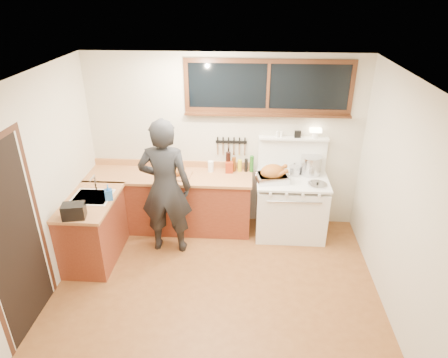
# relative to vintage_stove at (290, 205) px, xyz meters

# --- Properties ---
(ground_plane) EXTENTS (4.00, 3.50, 0.02)m
(ground_plane) POSITION_rel_vintage_stove_xyz_m (-1.00, -1.41, -0.48)
(ground_plane) COLOR brown
(room_shell) EXTENTS (4.10, 3.60, 2.65)m
(room_shell) POSITION_rel_vintage_stove_xyz_m (-1.00, -1.41, 1.18)
(room_shell) COLOR beige
(room_shell) RESTS_ON ground
(counter_back) EXTENTS (2.44, 0.64, 1.00)m
(counter_back) POSITION_rel_vintage_stove_xyz_m (-1.80, 0.04, -0.01)
(counter_back) COLOR maroon
(counter_back) RESTS_ON ground
(counter_left) EXTENTS (0.64, 1.09, 0.90)m
(counter_left) POSITION_rel_vintage_stove_xyz_m (-2.70, -0.79, -0.01)
(counter_left) COLOR maroon
(counter_left) RESTS_ON ground
(sink_unit) EXTENTS (0.50, 0.45, 0.37)m
(sink_unit) POSITION_rel_vintage_stove_xyz_m (-2.68, -0.71, 0.38)
(sink_unit) COLOR white
(sink_unit) RESTS_ON counter_left
(vintage_stove) EXTENTS (1.02, 0.74, 1.57)m
(vintage_stove) POSITION_rel_vintage_stove_xyz_m (0.00, 0.00, 0.00)
(vintage_stove) COLOR white
(vintage_stove) RESTS_ON ground
(back_window) EXTENTS (2.32, 0.13, 0.77)m
(back_window) POSITION_rel_vintage_stove_xyz_m (-0.40, 0.31, 1.60)
(back_window) COLOR black
(back_window) RESTS_ON room_shell
(left_doorway) EXTENTS (0.02, 1.04, 2.17)m
(left_doorway) POSITION_rel_vintage_stove_xyz_m (-2.99, -1.96, 0.62)
(left_doorway) COLOR black
(left_doorway) RESTS_ON ground
(knife_strip) EXTENTS (0.46, 0.03, 0.28)m
(knife_strip) POSITION_rel_vintage_stove_xyz_m (-0.90, 0.32, 0.84)
(knife_strip) COLOR black
(knife_strip) RESTS_ON room_shell
(man) EXTENTS (0.71, 0.46, 1.93)m
(man) POSITION_rel_vintage_stove_xyz_m (-1.74, -0.50, 0.50)
(man) COLOR black
(man) RESTS_ON ground
(soap_bottle) EXTENTS (0.13, 0.13, 0.21)m
(soap_bottle) POSITION_rel_vintage_stove_xyz_m (-2.43, -0.75, 0.54)
(soap_bottle) COLOR #235FB0
(soap_bottle) RESTS_ON counter_left
(toaster) EXTENTS (0.29, 0.23, 0.18)m
(toaster) POSITION_rel_vintage_stove_xyz_m (-2.70, -1.21, 0.52)
(toaster) COLOR black
(toaster) RESTS_ON counter_left
(cutting_board) EXTENTS (0.47, 0.37, 0.15)m
(cutting_board) POSITION_rel_vintage_stove_xyz_m (-1.69, -0.01, 0.49)
(cutting_board) COLOR #B47747
(cutting_board) RESTS_ON counter_back
(roast_turkey) EXTENTS (0.49, 0.40, 0.25)m
(roast_turkey) POSITION_rel_vintage_stove_xyz_m (-0.29, -0.07, 0.54)
(roast_turkey) COLOR silver
(roast_turkey) RESTS_ON vintage_stove
(stockpot) EXTENTS (0.37, 0.37, 0.28)m
(stockpot) POSITION_rel_vintage_stove_xyz_m (0.27, 0.19, 0.57)
(stockpot) COLOR silver
(stockpot) RESTS_ON vintage_stove
(saucepan) EXTENTS (0.18, 0.30, 0.13)m
(saucepan) POSITION_rel_vintage_stove_xyz_m (0.03, 0.16, 0.50)
(saucepan) COLOR silver
(saucepan) RESTS_ON vintage_stove
(pot_lid) EXTENTS (0.28, 0.28, 0.04)m
(pot_lid) POSITION_rel_vintage_stove_xyz_m (0.32, -0.16, 0.45)
(pot_lid) COLOR silver
(pot_lid) RESTS_ON vintage_stove
(coffee_tin) EXTENTS (0.12, 0.10, 0.17)m
(coffee_tin) POSITION_rel_vintage_stove_xyz_m (-0.92, 0.17, 0.52)
(coffee_tin) COLOR maroon
(coffee_tin) RESTS_ON counter_back
(pitcher) EXTENTS (0.11, 0.11, 0.16)m
(pitcher) POSITION_rel_vintage_stove_xyz_m (-1.20, 0.19, 0.51)
(pitcher) COLOR white
(pitcher) RESTS_ON counter_back
(bottle_cluster) EXTENTS (0.41, 0.07, 0.30)m
(bottle_cluster) POSITION_rel_vintage_stove_xyz_m (-0.79, 0.22, 0.56)
(bottle_cluster) COLOR black
(bottle_cluster) RESTS_ON counter_back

